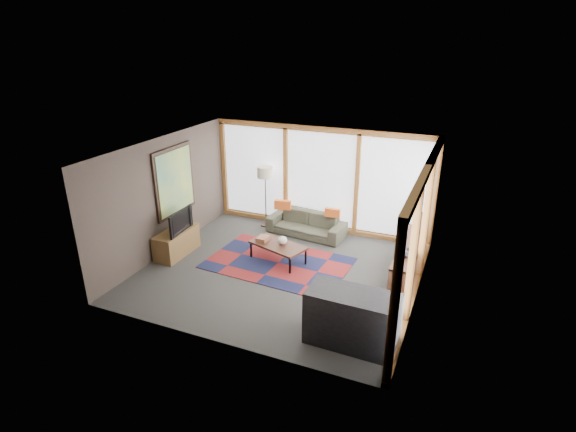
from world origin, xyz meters
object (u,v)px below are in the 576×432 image
at_px(television, 178,221).
at_px(bar_counter, 352,319).
at_px(coffee_table, 278,253).
at_px(floor_lamp, 266,197).
at_px(bookshelf, 408,258).
at_px(sofa, 306,224).
at_px(tv_console, 177,242).

relative_size(television, bar_counter, 0.61).
relative_size(coffee_table, bar_counter, 0.84).
distance_m(coffee_table, bar_counter, 3.06).
bearing_deg(coffee_table, floor_lamp, 122.89).
xyz_separation_m(bookshelf, television, (-4.80, -1.23, 0.53)).
bearing_deg(television, sofa, -50.19).
relative_size(sofa, bookshelf, 0.83).
bearing_deg(coffee_table, tv_console, -165.71).
relative_size(sofa, coffee_table, 1.59).
height_order(bookshelf, television, television).
xyz_separation_m(coffee_table, bar_counter, (2.21, -2.09, 0.25)).
height_order(floor_lamp, coffee_table, floor_lamp).
distance_m(bookshelf, tv_console, 5.04).
xyz_separation_m(bookshelf, bar_counter, (-0.46, -2.75, 0.17)).
xyz_separation_m(television, bar_counter, (4.35, -1.52, -0.37)).
relative_size(sofa, floor_lamp, 1.21).
bearing_deg(bookshelf, bar_counter, -99.41).
height_order(bookshelf, tv_console, bookshelf).
bearing_deg(bar_counter, bookshelf, 82.13).
distance_m(floor_lamp, tv_console, 2.56).
height_order(sofa, television, television).
height_order(coffee_table, bar_counter, bar_counter).
relative_size(bookshelf, bar_counter, 1.60).
xyz_separation_m(sofa, television, (-2.21, -2.12, 0.54)).
height_order(television, bar_counter, television).
height_order(floor_lamp, bar_counter, floor_lamp).
xyz_separation_m(tv_console, bar_counter, (4.44, -1.53, 0.17)).
xyz_separation_m(floor_lamp, bookshelf, (3.75, -1.02, -0.50)).
relative_size(bookshelf, tv_console, 2.01).
xyz_separation_m(coffee_table, television, (-2.13, -0.58, 0.62)).
xyz_separation_m(sofa, coffee_table, (-0.07, -1.54, -0.08)).
height_order(tv_console, television, television).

